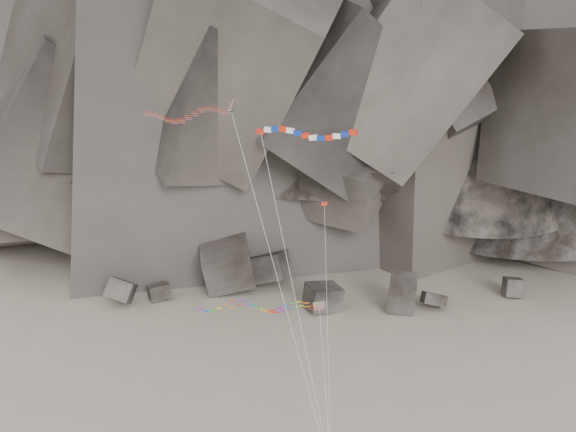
# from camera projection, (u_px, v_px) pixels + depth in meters

# --- Properties ---
(headland) EXTENTS (110.00, 70.00, 84.00)m
(headland) POSITION_uv_depth(u_px,v_px,m) (310.00, 13.00, 118.45)
(headland) COLOR #544B45
(headland) RESTS_ON ground
(boulder_field) EXTENTS (60.44, 15.03, 9.04)m
(boulder_field) POSITION_uv_depth(u_px,v_px,m) (267.00, 280.00, 95.38)
(boulder_field) COLOR #47423F
(boulder_field) RESTS_ON ground
(delta_kite) EXTENTS (17.63, 9.62, 30.40)m
(delta_kite) POSITION_uv_depth(u_px,v_px,m) (182.00, 115.00, 55.97)
(delta_kite) COLOR red
(delta_kite) RESTS_ON ground
(banner_kite) EXTENTS (9.18, 12.01, 27.66)m
(banner_kite) POSITION_uv_depth(u_px,v_px,m) (306.00, 136.00, 57.14)
(banner_kite) COLOR red
(banner_kite) RESTS_ON ground
(parafoil_kite) EXTENTS (13.24, 8.94, 11.88)m
(parafoil_kite) POSITION_uv_depth(u_px,v_px,m) (254.00, 306.00, 59.35)
(parafoil_kite) COLOR #D3CA0B
(parafoil_kite) RESTS_ON ground
(pennant_kite) EXTENTS (1.54, 10.64, 20.85)m
(pennant_kite) POSITION_uv_depth(u_px,v_px,m) (325.00, 257.00, 57.63)
(pennant_kite) COLOR red
(pennant_kite) RESTS_ON ground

